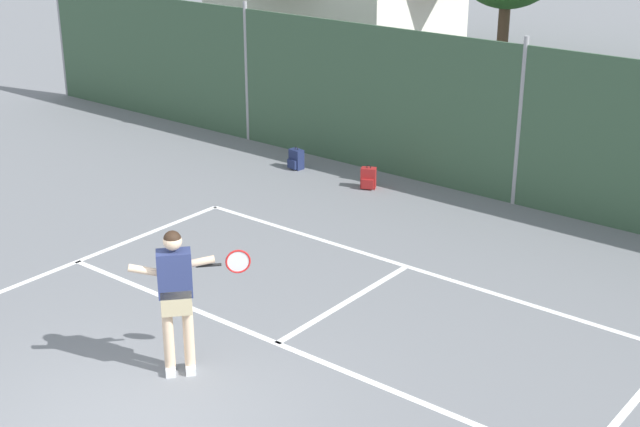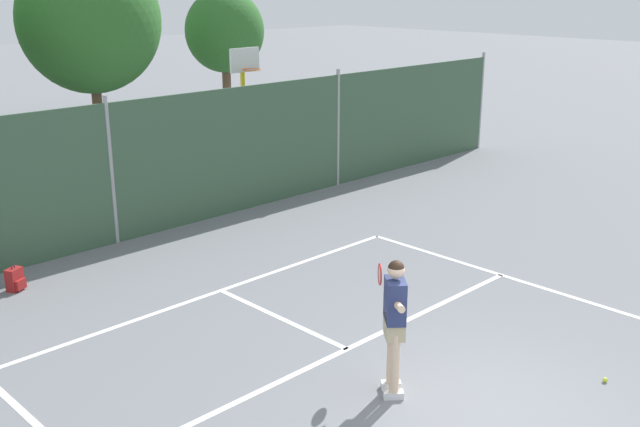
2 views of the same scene
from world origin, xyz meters
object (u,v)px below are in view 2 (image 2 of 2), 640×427
at_px(backpack_red, 15,280).
at_px(tennis_player, 394,315).
at_px(basketball_hoop, 245,97).
at_px(tennis_ball, 605,380).

bearing_deg(backpack_red, tennis_player, -72.99).
distance_m(basketball_hoop, tennis_ball, 11.85).
distance_m(tennis_player, tennis_ball, 3.10).
bearing_deg(backpack_red, basketball_hoop, 19.72).
height_order(tennis_player, backpack_red, tennis_player).
xyz_separation_m(basketball_hoop, backpack_red, (-7.31, -2.62, -2.12)).
bearing_deg(backpack_red, tennis_ball, -63.34).
relative_size(basketball_hoop, backpack_red, 7.67).
relative_size(tennis_player, backpack_red, 4.01).
xyz_separation_m(tennis_ball, backpack_red, (-4.33, 8.62, 0.16)).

